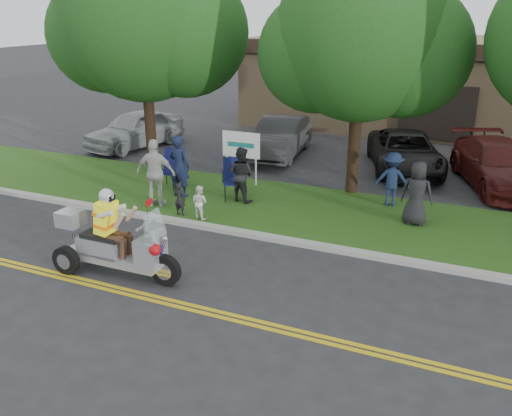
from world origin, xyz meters
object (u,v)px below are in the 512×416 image
at_px(lawn_chair_b, 234,176).
at_px(spectator_adult_mid, 241,174).
at_px(spectator_adult_left, 179,166).
at_px(parked_car_right, 499,165).
at_px(parked_car_mid, 405,152).
at_px(trike_scooter, 113,245).
at_px(spectator_adult_right, 156,173).
at_px(parked_car_left, 280,137).
at_px(parked_car_far_left, 135,129).
at_px(lawn_chair_a, 171,166).

bearing_deg(lawn_chair_b, spectator_adult_mid, -54.82).
distance_m(spectator_adult_left, parked_car_right, 9.93).
bearing_deg(spectator_adult_mid, parked_car_mid, -112.21).
distance_m(trike_scooter, parked_car_mid, 11.33).
distance_m(spectator_adult_left, spectator_adult_mid, 1.86).
relative_size(spectator_adult_right, parked_car_mid, 0.40).
bearing_deg(spectator_adult_right, parked_car_left, -110.60).
relative_size(lawn_chair_b, parked_car_left, 0.27).
relative_size(spectator_adult_mid, parked_car_right, 0.32).
bearing_deg(parked_car_right, spectator_adult_mid, -165.12).
relative_size(spectator_adult_right, parked_car_far_left, 0.44).
height_order(spectator_adult_left, parked_car_right, spectator_adult_left).
xyz_separation_m(trike_scooter, spectator_adult_right, (-1.37, 3.71, 0.39)).
distance_m(lawn_chair_a, spectator_adult_right, 1.74).
height_order(spectator_adult_mid, parked_car_right, spectator_adult_mid).
xyz_separation_m(spectator_adult_left, parked_car_right, (8.52, 5.09, -0.30)).
bearing_deg(trike_scooter, parked_car_left, 91.33).
bearing_deg(spectator_adult_left, lawn_chair_a, -43.66).
relative_size(spectator_adult_left, spectator_adult_mid, 1.15).
distance_m(lawn_chair_b, parked_car_left, 5.37).
distance_m(trike_scooter, parked_car_far_left, 11.29).
bearing_deg(parked_car_left, spectator_adult_mid, -86.30).
distance_m(spectator_adult_left, parked_car_far_left, 6.89).
height_order(trike_scooter, parked_car_far_left, trike_scooter).
distance_m(spectator_adult_right, parked_car_far_left, 7.49).
height_order(spectator_adult_left, spectator_adult_right, spectator_adult_right).
relative_size(parked_car_far_left, parked_car_left, 0.98).
distance_m(trike_scooter, parked_car_left, 10.53).
relative_size(lawn_chair_a, parked_car_left, 0.27).
bearing_deg(parked_car_right, parked_car_mid, 146.40).
distance_m(spectator_adult_right, parked_car_left, 6.90).
bearing_deg(parked_car_mid, parked_car_left, 161.25).
bearing_deg(lawn_chair_b, parked_car_left, 70.08).
height_order(parked_car_left, parked_car_mid, parked_car_left).
height_order(lawn_chair_b, spectator_adult_mid, spectator_adult_mid).
relative_size(parked_car_far_left, parked_car_mid, 0.92).
bearing_deg(spectator_adult_right, lawn_chair_b, -150.55).
bearing_deg(parked_car_left, lawn_chair_b, -89.18).
distance_m(lawn_chair_b, parked_car_far_left, 7.77).
relative_size(lawn_chair_a, parked_car_mid, 0.25).
height_order(trike_scooter, spectator_adult_right, spectator_adult_right).
height_order(parked_car_left, parked_car_right, parked_car_left).
relative_size(lawn_chair_b, spectator_adult_left, 0.65).
height_order(trike_scooter, parked_car_mid, trike_scooter).
bearing_deg(parked_car_far_left, spectator_adult_left, -30.68).
relative_size(lawn_chair_a, spectator_adult_left, 0.66).
distance_m(spectator_adult_mid, parked_car_far_left, 8.11).
height_order(lawn_chair_a, lawn_chair_b, lawn_chair_a).
relative_size(trike_scooter, spectator_adult_left, 1.60).
distance_m(spectator_adult_left, spectator_adult_right, 0.99).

